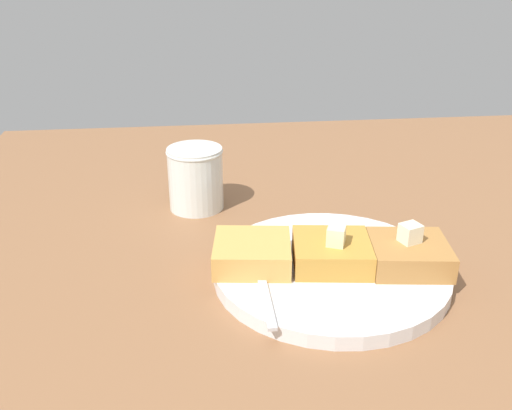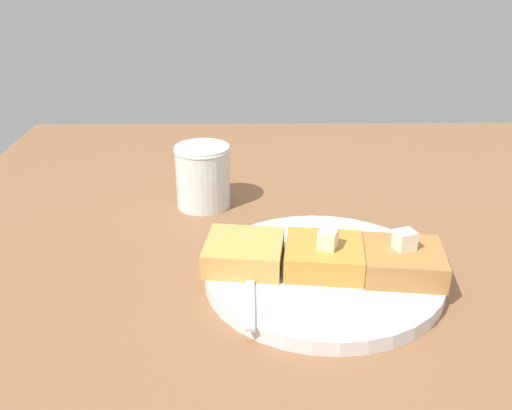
# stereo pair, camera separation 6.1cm
# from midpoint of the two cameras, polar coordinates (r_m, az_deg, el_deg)

# --- Properties ---
(table_surface) EXTENTS (1.18, 1.18, 0.03)m
(table_surface) POSITION_cam_midpoint_polar(r_m,az_deg,el_deg) (0.66, 16.45, -8.12)
(table_surface) COLOR brown
(table_surface) RESTS_ON ground
(plate) EXTENTS (0.26, 0.26, 0.02)m
(plate) POSITION_cam_midpoint_polar(r_m,az_deg,el_deg) (0.62, 9.54, -6.83)
(plate) COLOR silver
(plate) RESTS_ON table_surface
(toast_slice_left) EXTENTS (0.09, 0.09, 0.03)m
(toast_slice_left) POSITION_cam_midpoint_polar(r_m,az_deg,el_deg) (0.63, 17.56, -5.48)
(toast_slice_left) COLOR #A77239
(toast_slice_left) RESTS_ON plate
(toast_slice_middle) EXTENTS (0.09, 0.09, 0.03)m
(toast_slice_middle) POSITION_cam_midpoint_polar(r_m,az_deg,el_deg) (0.61, 9.67, -5.21)
(toast_slice_middle) COLOR #BD8533
(toast_slice_middle) RESTS_ON plate
(toast_slice_right) EXTENTS (0.09, 0.09, 0.03)m
(toast_slice_right) POSITION_cam_midpoint_polar(r_m,az_deg,el_deg) (0.61, 1.63, -4.84)
(toast_slice_right) COLOR gold
(toast_slice_right) RESTS_ON plate
(butter_pat_primary) EXTENTS (0.03, 0.02, 0.02)m
(butter_pat_primary) POSITION_cam_midpoint_polar(r_m,az_deg,el_deg) (0.62, 17.14, -3.43)
(butter_pat_primary) COLOR #F2ECCB
(butter_pat_primary) RESTS_ON toast_slice_left
(butter_pat_secondary) EXTENTS (0.02, 0.03, 0.02)m
(butter_pat_secondary) POSITION_cam_midpoint_polar(r_m,az_deg,el_deg) (0.60, 10.09, -3.43)
(butter_pat_secondary) COLOR beige
(butter_pat_secondary) RESTS_ON toast_slice_middle
(fork) EXTENTS (0.02, 0.16, 0.00)m
(fork) POSITION_cam_midpoint_polar(r_m,az_deg,el_deg) (0.60, 2.32, -7.23)
(fork) COLOR silver
(fork) RESTS_ON plate
(syrup_jar) EXTENTS (0.08, 0.08, 0.09)m
(syrup_jar) POSITION_cam_midpoint_polar(r_m,az_deg,el_deg) (0.78, -3.12, 2.70)
(syrup_jar) COLOR #371607
(syrup_jar) RESTS_ON table_surface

